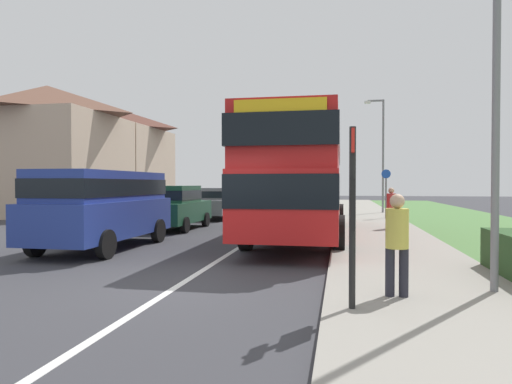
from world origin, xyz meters
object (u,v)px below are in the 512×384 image
parked_car_grey (216,202)px  pedestrian_walking_away (391,206)px  cycle_route_sign (386,192)px  double_decker_bus (301,174)px  pedestrian_at_stop (397,240)px  street_lamp_near (490,10)px  parked_van_blue (103,203)px  street_lamp_mid (381,148)px  parked_car_dark_green (174,206)px  bus_stop_sign (352,205)px

parked_car_grey → pedestrian_walking_away: bearing=-30.3°
parked_car_grey → cycle_route_sign: cycle_route_sign is taller
double_decker_bus → parked_car_grey: double_decker_bus is taller
parked_car_grey → pedestrian_at_stop: bearing=-64.8°
parked_car_grey → street_lamp_near: 17.46m
parked_van_blue → double_decker_bus: bearing=33.8°
street_lamp_mid → pedestrian_walking_away: bearing=-92.7°
cycle_route_sign → street_lamp_near: 15.53m
parked_van_blue → parked_car_dark_green: size_ratio=1.23×
parked_car_dark_green → pedestrian_walking_away: size_ratio=2.48×
pedestrian_at_stop → bus_stop_sign: (-0.68, -0.77, 0.56)m
double_decker_bus → parked_van_blue: size_ratio=2.17×
bus_stop_sign → pedestrian_walking_away: bearing=81.3°
parked_car_grey → pedestrian_walking_away: (8.25, -4.82, 0.09)m
double_decker_bus → pedestrian_walking_away: 4.24m
parked_van_blue → bus_stop_sign: size_ratio=1.96×
parked_car_dark_green → cycle_route_sign: 10.60m
pedestrian_walking_away → bus_stop_sign: bus_stop_sign is taller
cycle_route_sign → parked_car_dark_green: bearing=-145.4°
parked_car_grey → street_lamp_mid: bearing=29.3°
bus_stop_sign → street_lamp_mid: 21.23m
parked_car_dark_green → bus_stop_sign: 12.54m
street_lamp_near → pedestrian_at_stop: bearing=-156.7°
street_lamp_near → double_decker_bus: bearing=116.1°
parked_van_blue → parked_car_dark_green: bearing=90.0°
parked_car_dark_green → street_lamp_mid: street_lamp_mid is taller
parked_van_blue → street_lamp_mid: size_ratio=0.75×
street_lamp_near → cycle_route_sign: bearing=90.4°
cycle_route_sign → parked_car_grey: bearing=-176.7°
street_lamp_near → parked_car_grey: bearing=120.5°
parked_car_dark_green → bus_stop_sign: size_ratio=1.60×
parked_car_grey → pedestrian_at_stop: size_ratio=2.68×
parked_car_dark_green → bus_stop_sign: bus_stop_sign is taller
parked_van_blue → parked_car_grey: parked_van_blue is taller
parked_van_blue → parked_car_grey: (0.14, 10.88, -0.40)m
parked_car_grey → bus_stop_sign: size_ratio=1.72×
parked_car_dark_green → street_lamp_near: size_ratio=0.52×
street_lamp_near → street_lamp_mid: (0.03, 19.59, -0.64)m
pedestrian_walking_away → cycle_route_sign: (0.32, 5.32, 0.45)m
pedestrian_walking_away → cycle_route_sign: size_ratio=0.66×
pedestrian_at_stop → street_lamp_near: size_ratio=0.21×
parked_car_grey → cycle_route_sign: bearing=3.3°
pedestrian_walking_away → bus_stop_sign: 11.43m
parked_van_blue → pedestrian_walking_away: (8.39, 6.06, -0.31)m
pedestrian_walking_away → street_lamp_mid: size_ratio=0.25×
parked_van_blue → cycle_route_sign: (8.71, 11.38, 0.14)m
double_decker_bus → pedestrian_walking_away: size_ratio=6.61×
pedestrian_walking_away → bus_stop_sign: bearing=-98.7°
pedestrian_walking_away → cycle_route_sign: 5.35m
bus_stop_sign → street_lamp_mid: street_lamp_mid is taller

